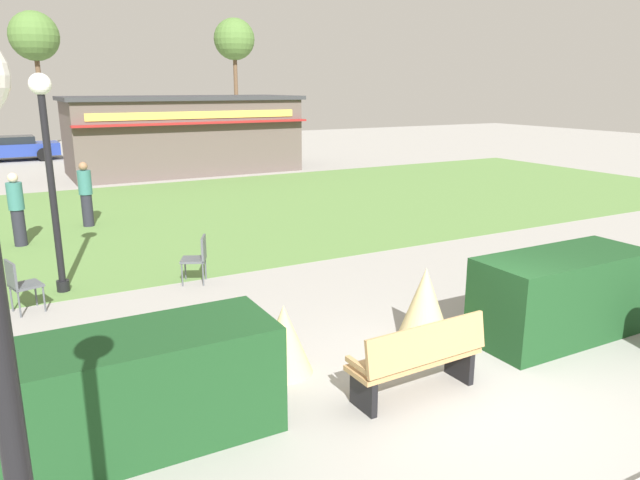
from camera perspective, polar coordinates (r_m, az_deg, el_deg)
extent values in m
plane|color=#999691|center=(7.56, 14.59, -14.06)|extent=(80.00, 80.00, 0.00)
cube|color=#5B8442|center=(17.50, -12.54, 2.49)|extent=(36.00, 12.00, 0.01)
cube|color=tan|center=(7.20, 9.11, -11.22)|extent=(1.72, 0.54, 0.06)
cube|color=tan|center=(6.93, 10.37, -9.78)|extent=(1.70, 0.19, 0.44)
cube|color=black|center=(6.90, 4.21, -14.37)|extent=(0.10, 0.44, 0.45)
cube|color=black|center=(7.75, 13.28, -11.36)|extent=(0.10, 0.44, 0.45)
cube|color=tan|center=(6.70, 3.69, -11.97)|extent=(0.08, 0.44, 0.06)
cube|color=tan|center=(7.66, 13.87, -8.88)|extent=(0.08, 0.44, 0.06)
cube|color=#19421E|center=(6.44, -16.83, -13.59)|extent=(2.75, 1.10, 1.18)
cube|color=#19421E|center=(9.31, 22.25, -4.98)|extent=(2.69, 1.10, 1.24)
cone|color=#D1BC7F|center=(7.62, -3.49, -9.50)|extent=(0.74, 0.74, 0.91)
cone|color=#D1BC7F|center=(8.74, 10.08, -5.96)|extent=(0.77, 0.77, 1.06)
cone|color=#D1BC7F|center=(7.28, -7.90, -9.70)|extent=(0.74, 0.74, 1.17)
cylinder|color=black|center=(11.59, -23.52, -4.07)|extent=(0.22, 0.22, 0.20)
cylinder|color=black|center=(11.21, -24.35, 3.82)|extent=(0.12, 0.12, 3.44)
sphere|color=white|center=(11.06, -25.39, 13.43)|extent=(0.36, 0.36, 0.36)
cube|color=#594C47|center=(26.19, -13.02, 9.72)|extent=(9.24, 4.04, 3.03)
cube|color=#333338|center=(26.11, -13.23, 13.20)|extent=(9.54, 4.34, 0.16)
cube|color=maroon|center=(24.04, -11.64, 10.98)|extent=(9.34, 0.36, 0.08)
cube|color=#D8CC4C|center=(24.18, -11.79, 11.71)|extent=(8.32, 0.04, 0.28)
cube|color=#4C5156|center=(10.70, -26.48, -3.92)|extent=(0.54, 0.54, 0.04)
cube|color=#4C5156|center=(10.58, -27.64, -3.00)|extent=(0.16, 0.43, 0.44)
cylinder|color=#4C5156|center=(10.64, -25.05, -5.12)|extent=(0.03, 0.03, 0.45)
cylinder|color=#4C5156|center=(10.99, -25.72, -4.60)|extent=(0.03, 0.03, 0.45)
cylinder|color=#4C5156|center=(10.54, -27.00, -5.54)|extent=(0.03, 0.03, 0.45)
cylinder|color=#4C5156|center=(10.89, -27.61, -5.00)|extent=(0.03, 0.03, 0.45)
cube|color=#4C5156|center=(11.22, -12.11, -1.86)|extent=(0.58, 0.58, 0.04)
cube|color=#4C5156|center=(11.14, -11.15, -0.76)|extent=(0.22, 0.42, 0.44)
cylinder|color=#4C5156|center=(11.50, -12.86, -2.68)|extent=(0.03, 0.03, 0.45)
cylinder|color=#4C5156|center=(11.14, -13.15, -3.26)|extent=(0.03, 0.03, 0.45)
cylinder|color=#4C5156|center=(11.44, -10.98, -2.66)|extent=(0.03, 0.03, 0.45)
cylinder|color=#4C5156|center=(11.08, -11.21, -3.24)|extent=(0.03, 0.03, 0.45)
cylinder|color=#23232D|center=(15.22, -27.00, 1.06)|extent=(0.28, 0.28, 0.85)
cylinder|color=#336B66|center=(15.08, -27.32, 3.78)|extent=(0.34, 0.34, 0.62)
sphere|color=beige|center=(15.02, -27.51, 5.35)|extent=(0.22, 0.22, 0.22)
cylinder|color=#23232D|center=(16.65, -21.50, 2.69)|extent=(0.28, 0.28, 0.85)
cylinder|color=#336B66|center=(16.52, -21.74, 5.18)|extent=(0.34, 0.34, 0.62)
sphere|color=#8C6647|center=(16.47, -21.88, 6.62)|extent=(0.22, 0.22, 0.22)
cube|color=navy|center=(33.21, -27.50, 7.74)|extent=(4.23, 1.88, 0.60)
cube|color=black|center=(33.17, -27.85, 8.45)|extent=(2.34, 1.63, 0.44)
cylinder|color=black|center=(34.23, -25.36, 7.75)|extent=(0.64, 0.23, 0.64)
cylinder|color=black|center=(32.40, -25.07, 7.47)|extent=(0.64, 0.23, 0.64)
cube|color=silver|center=(33.69, -19.05, 8.66)|extent=(4.35, 2.18, 0.60)
cube|color=black|center=(33.65, -19.37, 9.36)|extent=(2.45, 1.79, 0.44)
cylinder|color=black|center=(34.75, -17.00, 8.59)|extent=(0.66, 0.28, 0.64)
cylinder|color=black|center=(32.93, -16.61, 8.32)|extent=(0.66, 0.28, 0.64)
cylinder|color=black|center=(34.55, -21.32, 8.21)|extent=(0.66, 0.28, 0.64)
cylinder|color=black|center=(32.72, -21.17, 7.92)|extent=(0.66, 0.28, 0.64)
cylinder|color=brown|center=(43.17, -8.07, 13.44)|extent=(0.28, 0.28, 5.63)
sphere|color=#4C7233|center=(43.28, -8.27, 18.62)|extent=(2.80, 2.80, 2.80)
cylinder|color=brown|center=(39.67, -25.24, 11.91)|extent=(0.28, 0.28, 5.30)
sphere|color=#4C7233|center=(39.76, -25.85, 17.29)|extent=(2.80, 2.80, 2.80)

